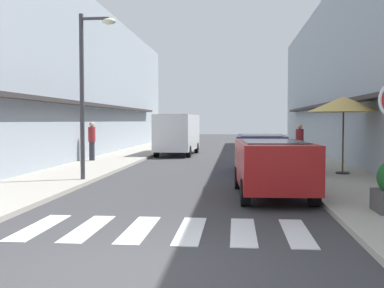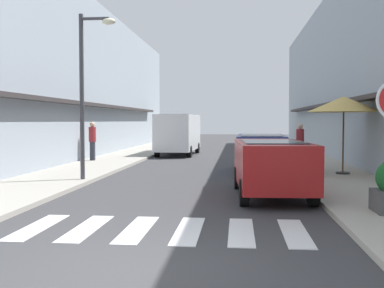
# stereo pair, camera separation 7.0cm
# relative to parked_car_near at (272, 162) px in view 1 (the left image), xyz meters

# --- Properties ---
(ground_plane) EXTENTS (94.38, 94.38, 0.00)m
(ground_plane) POSITION_rel_parked_car_near_xyz_m (-2.24, 10.78, -0.92)
(ground_plane) COLOR #38383A
(sidewalk_left) EXTENTS (2.81, 60.06, 0.12)m
(sidewalk_left) POSITION_rel_parked_car_near_xyz_m (-6.93, 10.78, -0.86)
(sidewalk_left) COLOR #9E998E
(sidewalk_left) RESTS_ON ground_plane
(sidewalk_right) EXTENTS (2.81, 60.06, 0.12)m
(sidewalk_right) POSITION_rel_parked_car_near_xyz_m (2.45, 10.78, -0.86)
(sidewalk_right) COLOR #ADA899
(sidewalk_right) RESTS_ON ground_plane
(building_row_left) EXTENTS (5.50, 40.61, 8.34)m
(building_row_left) POSITION_rel_parked_car_near_xyz_m (-10.83, 11.93, 3.24)
(building_row_left) COLOR #939EA8
(building_row_left) RESTS_ON ground_plane
(building_row_right) EXTENTS (5.50, 40.61, 8.80)m
(building_row_right) POSITION_rel_parked_car_near_xyz_m (6.35, 11.93, 3.47)
(building_row_right) COLOR #939EA8
(building_row_right) RESTS_ON ground_plane
(crosswalk) EXTENTS (5.20, 2.20, 0.01)m
(crosswalk) POSITION_rel_parked_car_near_xyz_m (-2.24, -4.00, -0.92)
(crosswalk) COLOR silver
(crosswalk) RESTS_ON ground_plane
(parked_car_near) EXTENTS (1.98, 4.40, 1.47)m
(parked_car_near) POSITION_rel_parked_car_near_xyz_m (0.00, 0.00, 0.00)
(parked_car_near) COLOR maroon
(parked_car_near) RESTS_ON ground_plane
(parked_car_mid) EXTENTS (1.91, 4.18, 1.47)m
(parked_car_mid) POSITION_rel_parked_car_near_xyz_m (-0.00, 5.62, -0.00)
(parked_car_mid) COLOR navy
(parked_car_mid) RESTS_ON ground_plane
(delivery_van) EXTENTS (2.15, 5.46, 2.37)m
(delivery_van) POSITION_rel_parked_car_near_xyz_m (-4.33, 14.84, 0.48)
(delivery_van) COLOR silver
(delivery_van) RESTS_ON ground_plane
(street_lamp) EXTENTS (1.19, 0.28, 5.25)m
(street_lamp) POSITION_rel_parked_car_near_xyz_m (-5.65, 2.27, 2.42)
(street_lamp) COLOR #38383D
(street_lamp) RESTS_ON sidewalk_left
(cafe_umbrella) EXTENTS (2.55, 2.55, 2.74)m
(cafe_umbrella) POSITION_rel_parked_car_near_xyz_m (2.83, 4.65, 1.65)
(cafe_umbrella) COLOR #262626
(cafe_umbrella) RESTS_ON sidewalk_right
(pedestrian_walking_near) EXTENTS (0.34, 0.34, 1.83)m
(pedestrian_walking_near) POSITION_rel_parked_car_near_xyz_m (-7.75, 9.36, 0.17)
(pedestrian_walking_near) COLOR #282B33
(pedestrian_walking_near) RESTS_ON sidewalk_left
(pedestrian_walking_far) EXTENTS (0.34, 0.34, 1.76)m
(pedestrian_walking_far) POSITION_rel_parked_car_near_xyz_m (1.79, 8.20, 0.13)
(pedestrian_walking_far) COLOR #282B33
(pedestrian_walking_far) RESTS_ON sidewalk_right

